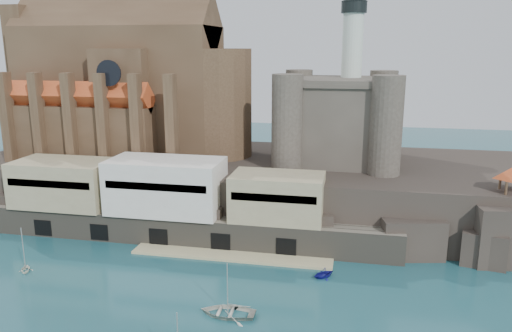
% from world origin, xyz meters
% --- Properties ---
extents(ground, '(300.00, 300.00, 0.00)m').
position_xyz_m(ground, '(0.00, 0.00, 0.00)').
color(ground, '#184852').
rests_on(ground, ground).
extents(promontory, '(100.00, 36.00, 10.00)m').
position_xyz_m(promontory, '(-0.19, 39.37, 4.92)').
color(promontory, black).
rests_on(promontory, ground).
extents(quay, '(70.00, 12.00, 13.05)m').
position_xyz_m(quay, '(-10.19, 23.07, 6.07)').
color(quay, '#655E51').
rests_on(quay, ground).
extents(church, '(47.00, 25.93, 30.51)m').
position_xyz_m(church, '(-24.13, 41.85, 22.13)').
color(church, '#463221').
rests_on(church, promontory).
extents(castle_keep, '(21.20, 21.20, 29.30)m').
position_xyz_m(castle_keep, '(16.08, 41.08, 18.31)').
color(castle_keep, '#453E36').
rests_on(castle_keep, promontory).
extents(rock_outcrop, '(14.50, 10.50, 8.70)m').
position_xyz_m(rock_outcrop, '(42.00, 25.84, 4.02)').
color(rock_outcrop, black).
rests_on(rock_outcrop, ground).
extents(boat_4, '(2.70, 2.28, 2.68)m').
position_xyz_m(boat_4, '(-24.71, 7.49, 0.00)').
color(boat_4, white).
rests_on(boat_4, ground).
extents(boat_6, '(1.40, 4.66, 6.50)m').
position_xyz_m(boat_6, '(5.68, 1.96, 0.00)').
color(boat_6, beige).
rests_on(boat_6, ground).
extents(boat_7, '(3.12, 3.19, 3.21)m').
position_xyz_m(boat_7, '(15.91, 13.96, 0.00)').
color(boat_7, navy).
rests_on(boat_7, ground).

